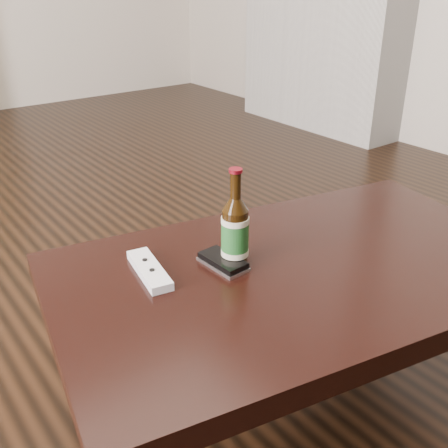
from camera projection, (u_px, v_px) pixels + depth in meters
floor at (56, 337)px, 1.58m from camera, size 5.00×6.00×0.01m
coffee_table at (299, 285)px, 1.19m from camera, size 1.18×0.83×0.41m
beer_bottle at (235, 231)px, 1.14m from camera, size 0.08×0.08×0.22m
phone at (223, 262)px, 1.15m from camera, size 0.07×0.12×0.02m
remote at (149, 270)px, 1.12m from camera, size 0.08×0.18×0.02m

